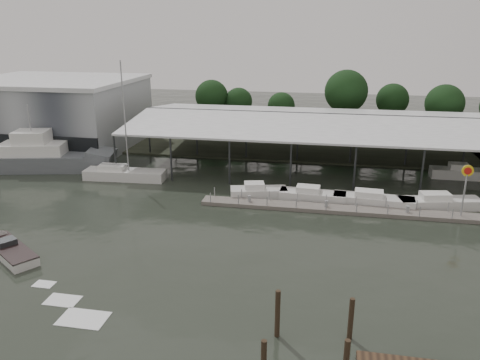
% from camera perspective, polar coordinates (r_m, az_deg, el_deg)
% --- Properties ---
extents(ground, '(200.00, 200.00, 0.00)m').
position_cam_1_polar(ground, '(42.19, -9.30, -7.33)').
color(ground, '#262C24').
rests_on(ground, ground).
extents(land_strip_far, '(140.00, 30.00, 0.30)m').
position_cam_1_polar(land_strip_far, '(80.83, 0.72, 5.41)').
color(land_strip_far, '#3D4131').
rests_on(land_strip_far, ground).
extents(storage_warehouse, '(24.50, 20.50, 10.50)m').
position_cam_1_polar(storage_warehouse, '(78.70, -21.61, 7.65)').
color(storage_warehouse, '#979CA1').
rests_on(storage_warehouse, ground).
extents(covered_boat_shed, '(58.24, 24.00, 6.96)m').
position_cam_1_polar(covered_boat_shed, '(64.83, 13.60, 7.15)').
color(covered_boat_shed, white).
rests_on(covered_boat_shed, ground).
extents(floating_dock, '(28.00, 2.00, 1.40)m').
position_cam_1_polar(floating_dock, '(49.02, 11.59, -3.49)').
color(floating_dock, slate).
rests_on(floating_dock, ground).
extents(shell_fuel_sign, '(1.10, 0.18, 5.55)m').
position_cam_1_polar(shell_fuel_sign, '(49.61, 25.84, -0.17)').
color(shell_fuel_sign, '#9A9C9F').
rests_on(shell_fuel_sign, ground).
extents(grey_trawler, '(18.71, 8.59, 8.84)m').
position_cam_1_polar(grey_trawler, '(66.88, -22.82, 2.54)').
color(grey_trawler, '#5A6064').
rests_on(grey_trawler, ground).
extents(white_sailboat, '(10.12, 3.15, 14.55)m').
position_cam_1_polar(white_sailboat, '(59.51, -13.98, 0.70)').
color(white_sailboat, silver).
rests_on(white_sailboat, ground).
extents(speedboat_underway, '(16.36, 11.56, 2.00)m').
position_cam_1_polar(speedboat_underway, '(43.98, -26.51, -7.47)').
color(speedboat_underway, silver).
rests_on(speedboat_underway, ground).
extents(moored_cruiser_0, '(6.52, 3.56, 1.70)m').
position_cam_1_polar(moored_cruiser_0, '(51.75, 2.22, -1.45)').
color(moored_cruiser_0, silver).
rests_on(moored_cruiser_0, ground).
extents(moored_cruiser_1, '(7.19, 2.62, 1.70)m').
position_cam_1_polar(moored_cruiser_1, '(51.21, 8.75, -1.88)').
color(moored_cruiser_1, silver).
rests_on(moored_cruiser_1, ground).
extents(moored_cruiser_2, '(8.45, 2.90, 1.70)m').
position_cam_1_polar(moored_cruiser_2, '(51.23, 15.87, -2.37)').
color(moored_cruiser_2, silver).
rests_on(moored_cruiser_2, ground).
extents(moored_cruiser_3, '(8.71, 3.87, 1.70)m').
position_cam_1_polar(moored_cruiser_3, '(52.85, 23.07, -2.54)').
color(moored_cruiser_3, silver).
rests_on(moored_cruiser_3, ground).
extents(mooring_pilings, '(4.99, 7.94, 3.75)m').
position_cam_1_polar(mooring_pilings, '(27.06, 8.52, -20.82)').
color(mooring_pilings, '#37281B').
rests_on(mooring_pilings, ground).
extents(horizon_tree_line, '(67.34, 11.93, 11.06)m').
position_cam_1_polar(horizon_tree_line, '(84.65, 17.34, 9.26)').
color(horizon_tree_line, black).
rests_on(horizon_tree_line, ground).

